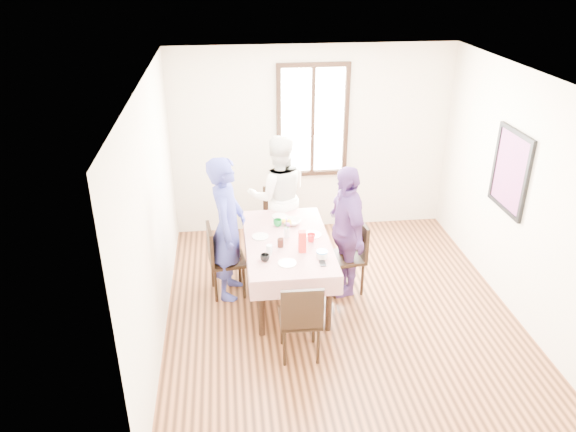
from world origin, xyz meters
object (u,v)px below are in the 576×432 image
Objects in this scene: person_left at (227,228)px; person_far at (278,196)px; chair_right at (345,257)px; person_right at (345,231)px; chair_far at (278,222)px; chair_near at (300,318)px; dining_table at (288,269)px; chair_left at (227,260)px.

person_left reaches higher than person_far.
chair_right is at bearing 123.12° from person_far.
person_left is at bearing -101.82° from person_right.
chair_far and chair_near have the same top height.
dining_table is 0.83m from person_right.
chair_left is 0.53× the size of person_far.
person_far is (0.70, 0.92, -0.03)m from person_left.
person_right is at bearing 129.32° from chair_far.
chair_right is at bearing 59.41° from chair_near.
person_left is (-0.70, 1.24, 0.43)m from chair_near.
person_left is at bearing 79.51° from chair_right.
chair_left is 1.23m from person_far.
chair_right is 1.35m from chair_near.
person_right is (0.70, -1.04, 0.36)m from chair_far.
chair_far is at bearing -26.07° from person_left.
chair_left is 1.00× the size of chair_near.
chair_left is 1.46m from person_right.
chair_near is 0.53× the size of person_far.
chair_far is (0.00, 1.09, 0.08)m from dining_table.
person_left is (0.02, 0.00, 0.43)m from chair_left.
person_right reaches higher than chair_right.
chair_far is (-0.71, 1.04, 0.00)m from chair_right.
person_left is at bearing 51.18° from person_far.
chair_near is 1.38m from person_right.
person_far is at bearing 28.49° from chair_right.
person_far is 1.24m from person_right.
chair_near reaches higher than dining_table.
dining_table is 1.10m from chair_far.
person_left is at bearing 59.20° from chair_far.
chair_right is 0.36m from person_right.
chair_right is at bearing 130.04° from chair_far.
dining_table is 1.75× the size of chair_far.
chair_near is 1.49m from person_left.
person_right reaches higher than chair_far.
chair_left and chair_far have the same top height.
chair_left is at bearing 168.23° from dining_table.
chair_near is at bearing -140.40° from person_left.
person_left is (-1.41, 0.10, 0.43)m from chair_right.
person_far is at bearing -153.51° from person_right.
dining_table is at bearing -91.75° from person_left.
person_far is (0.00, 1.07, 0.48)m from dining_table.
dining_table is at bearing -93.65° from person_right.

